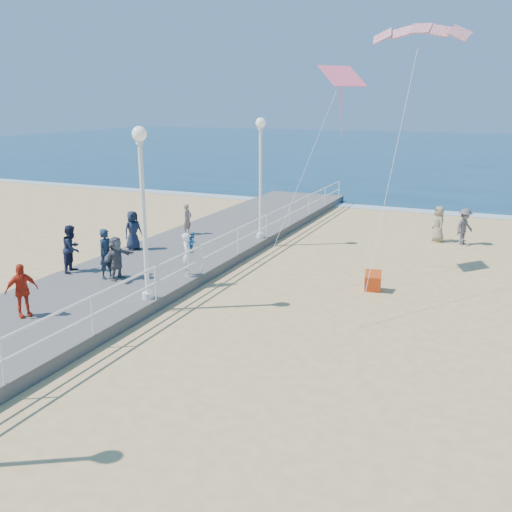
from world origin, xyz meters
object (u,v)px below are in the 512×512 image
at_px(lamp_post_mid, 143,196).
at_px(spectator_3, 22,290).
at_px(beach_walker_a, 464,227).
at_px(beach_walker_c, 439,224).
at_px(spectator_0, 107,254).
at_px(spectator_6, 187,219).
at_px(spectator_7, 72,248).
at_px(box_kite, 373,283).
at_px(spectator_5, 117,258).
at_px(spectator_4, 133,230).
at_px(lamp_post_far, 261,166).
at_px(toddler_held, 193,242).
at_px(woman_holding_toddler, 188,255).

height_order(lamp_post_mid, spectator_3, lamp_post_mid).
distance_m(beach_walker_a, beach_walker_c, 1.17).
relative_size(spectator_0, beach_walker_a, 1.04).
height_order(spectator_3, spectator_6, spectator_3).
distance_m(spectator_7, box_kite, 10.84).
height_order(beach_walker_a, box_kite, beach_walker_a).
bearing_deg(beach_walker_a, spectator_5, 167.15).
relative_size(spectator_3, spectator_4, 0.96).
relative_size(spectator_7, box_kite, 2.88).
bearing_deg(beach_walker_c, beach_walker_a, 53.15).
xyz_separation_m(lamp_post_far, spectator_6, (-3.36, -0.76, -2.54)).
height_order(spectator_3, box_kite, spectator_3).
relative_size(spectator_3, beach_walker_a, 0.93).
bearing_deg(spectator_6, spectator_7, 176.43).
relative_size(toddler_held, spectator_0, 0.41).
distance_m(toddler_held, beach_walker_c, 12.67).
xyz_separation_m(spectator_3, spectator_7, (-1.75, 4.13, 0.07)).
distance_m(woman_holding_toddler, spectator_4, 4.58).
height_order(spectator_7, beach_walker_a, spectator_7).
relative_size(spectator_0, box_kite, 2.94).
xyz_separation_m(lamp_post_far, beach_walker_a, (8.46, 3.99, -2.82)).
bearing_deg(spectator_6, toddler_held, -144.70).
xyz_separation_m(woman_holding_toddler, beach_walker_c, (7.35, 10.55, -0.33)).
bearing_deg(beach_walker_a, lamp_post_mid, 176.12).
xyz_separation_m(spectator_6, spectator_7, (-0.80, -6.85, 0.14)).
xyz_separation_m(woman_holding_toddler, spectator_0, (-2.46, -1.35, 0.10)).
relative_size(toddler_held, spectator_5, 0.48).
distance_m(lamp_post_mid, box_kite, 8.43).
xyz_separation_m(lamp_post_mid, woman_holding_toddler, (-0.05, 2.60, -2.48)).
height_order(spectator_0, box_kite, spectator_0).
relative_size(lamp_post_far, spectator_7, 3.08).
bearing_deg(spectator_3, toddler_held, 2.58).
distance_m(spectator_3, spectator_5, 4.02).
height_order(toddler_held, beach_walker_a, toddler_held).
relative_size(lamp_post_far, box_kite, 8.87).
bearing_deg(spectator_0, spectator_3, -170.12).
relative_size(woman_holding_toddler, box_kite, 2.59).
distance_m(lamp_post_mid, spectator_4, 6.79).
xyz_separation_m(spectator_0, beach_walker_c, (9.81, 11.90, -0.44)).
xyz_separation_m(lamp_post_far, woman_holding_toddler, (-0.05, -6.40, -2.48)).
relative_size(spectator_5, beach_walker_a, 0.90).
xyz_separation_m(spectator_0, spectator_6, (-0.85, 7.00, -0.16)).
bearing_deg(spectator_3, spectator_5, 22.89).
bearing_deg(spectator_5, spectator_7, 92.90).
bearing_deg(lamp_post_mid, spectator_0, 153.58).
bearing_deg(lamp_post_far, box_kite, -34.82).
bearing_deg(lamp_post_far, beach_walker_a, 25.24).
xyz_separation_m(lamp_post_mid, beach_walker_a, (8.46, 12.99, -2.82)).
height_order(spectator_5, beach_walker_c, spectator_5).
distance_m(spectator_3, box_kite, 11.37).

